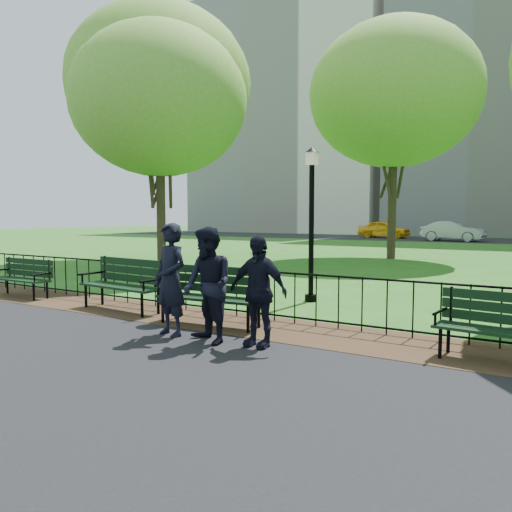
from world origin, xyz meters
The scene contains 18 objects.
ground centered at (0.00, 0.00, 0.00)m, with size 120.00×120.00×0.00m, color #276019.
dirt_strip centered at (0.00, 1.50, 0.01)m, with size 60.00×1.60×0.01m, color #392817.
far_street centered at (0.00, 35.00, 0.01)m, with size 70.00×9.00×0.01m, color black.
iron_fence centered at (0.00, 2.00, 0.50)m, with size 24.06×0.06×1.00m.
apartment_west centered at (-22.00, 48.00, 13.00)m, with size 22.00×15.00×26.00m, color silver.
park_bench_main centered at (-0.93, 1.09, 0.69)m, with size 1.99×0.75×1.09m.
park_bench_left_a centered at (-2.82, 1.38, 0.64)m, with size 2.01×0.78×1.11m.
park_bench_left_b centered at (-6.02, 1.33, 0.55)m, with size 1.69×0.55×0.95m.
park_bench_right_a centered at (3.95, 1.28, 0.56)m, with size 1.77×0.72×0.98m.
lamppost centered at (-0.14, 4.24, 1.81)m, with size 0.30×0.30×3.33m.
tree_near_w centered at (-7.03, 7.11, 5.63)m, with size 5.82×5.82×8.11m.
tree_mid_w centered at (-9.62, 10.01, 7.15)m, with size 7.39×7.39×10.30m.
tree_far_c centered at (-1.74, 15.85, 6.96)m, with size 7.20×7.20×10.03m.
person_left centered at (-0.66, 0.25, 0.89)m, with size 0.64×0.42×1.75m, color black.
person_mid centered at (0.11, 0.18, 0.86)m, with size 0.83×0.43×1.70m, color black.
person_right centered at (0.82, 0.39, 0.81)m, with size 0.93×0.38×1.59m, color black.
taxi centered at (-7.85, 34.98, 0.72)m, with size 1.68×4.18×1.42m, color yellow.
sedan_silver centered at (-2.08, 32.52, 0.72)m, with size 1.51×4.32×1.42m, color #96989D.
Camera 1 is at (4.43, -5.60, 1.88)m, focal length 35.00 mm.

